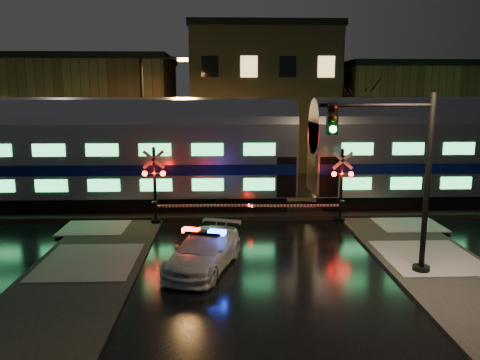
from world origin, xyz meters
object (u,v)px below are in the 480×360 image
at_px(streetlight, 148,116).
at_px(police_car, 204,251).
at_px(crossing_signal_right, 334,194).
at_px(traffic_light, 399,181).
at_px(crossing_signal_left, 162,194).

bearing_deg(streetlight, police_car, -72.80).
distance_m(crossing_signal_right, traffic_light, 7.00).
distance_m(crossing_signal_left, traffic_light, 11.37).
bearing_deg(crossing_signal_right, police_car, -136.73).
bearing_deg(traffic_light, crossing_signal_right, 109.45).
relative_size(police_car, streetlight, 0.57).
xyz_separation_m(crossing_signal_left, traffic_light, (8.99, -6.72, 1.82)).
height_order(crossing_signal_right, streetlight, streetlight).
bearing_deg(traffic_light, crossing_signal_left, 157.60).
xyz_separation_m(police_car, traffic_light, (6.75, -0.92, 2.73)).
bearing_deg(streetlight, crossing_signal_left, -76.32).
relative_size(crossing_signal_right, streetlight, 0.61).
distance_m(crossing_signal_right, crossing_signal_left, 8.39).
distance_m(police_car, streetlight, 13.78).
distance_m(police_car, crossing_signal_left, 6.28).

